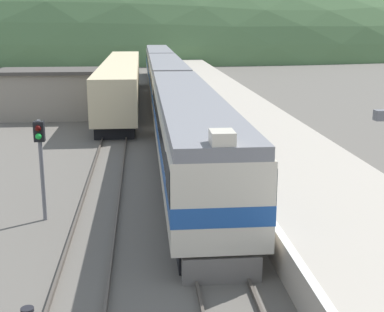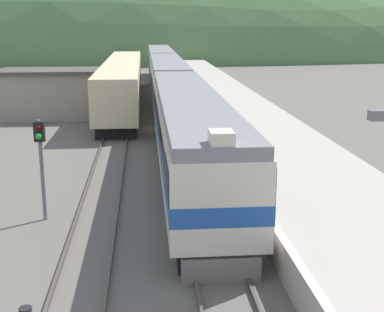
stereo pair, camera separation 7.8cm
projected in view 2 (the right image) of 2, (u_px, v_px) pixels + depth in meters
track_main at (160, 76)px, 69.34m from camera, size 1.52×180.00×0.16m
track_siding at (130, 77)px, 69.01m from camera, size 1.51×180.00×0.16m
platform at (214, 92)px, 50.30m from camera, size 5.80×140.00×1.13m
distant_hills at (153, 53)px, 120.02m from camera, size 165.29×74.38×49.18m
station_shed at (62, 93)px, 39.92m from camera, size 9.03×4.59×3.58m
express_train_lead_car at (189, 132)px, 24.44m from camera, size 2.86×21.81×4.22m
carriage_second at (168, 81)px, 45.30m from camera, size 2.85×19.17×3.86m
carriage_third at (160, 63)px, 64.66m from camera, size 2.85×19.17×3.86m
siding_train at (123, 82)px, 46.04m from camera, size 2.90×30.03×3.72m
signal_post_siding at (40, 149)px, 18.82m from camera, size 0.36×0.42×3.69m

